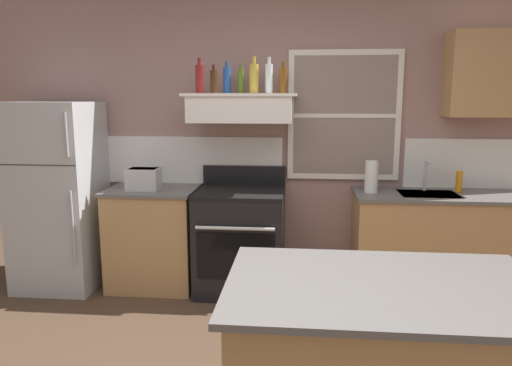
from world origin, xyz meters
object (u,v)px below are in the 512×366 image
(toaster, at_px, (144,179))
(paper_towel_roll, at_px, (371,177))
(bottle_red_label_wine, at_px, (200,79))
(bottle_amber_wine, at_px, (283,80))
(bottle_clear_tall, at_px, (269,78))
(bottle_blue_liqueur, at_px, (227,80))
(bottle_champagne_gold_foil, at_px, (254,78))
(dish_soap_bottle, at_px, (459,181))
(bottle_olive_oil_square, at_px, (241,81))
(stove_range, at_px, (241,240))
(bottle_brown_stout, at_px, (214,81))
(refrigerator, at_px, (59,196))

(toaster, height_order, paper_towel_roll, paper_towel_roll)
(bottle_red_label_wine, distance_m, bottle_amber_wine, 0.72)
(bottle_clear_tall, xyz_separation_m, bottle_amber_wine, (0.12, 0.03, -0.02))
(bottle_blue_liqueur, xyz_separation_m, bottle_amber_wine, (0.48, 0.02, -0.00))
(bottle_champagne_gold_foil, distance_m, dish_soap_bottle, 1.97)
(bottle_olive_oil_square, xyz_separation_m, bottle_champagne_gold_foil, (0.12, -0.03, 0.02))
(toaster, height_order, bottle_champagne_gold_foil, bottle_champagne_gold_foil)
(bottle_red_label_wine, relative_size, bottle_amber_wine, 1.12)
(stove_range, distance_m, bottle_blue_liqueur, 1.40)
(bottle_brown_stout, relative_size, bottle_clear_tall, 0.79)
(bottle_brown_stout, xyz_separation_m, bottle_blue_liqueur, (0.11, 0.06, 0.01))
(bottle_brown_stout, relative_size, bottle_olive_oil_square, 0.96)
(bottle_amber_wine, relative_size, paper_towel_roll, 0.99)
(bottle_blue_liqueur, bearing_deg, toaster, -168.38)
(refrigerator, xyz_separation_m, bottle_olive_oil_square, (1.64, 0.16, 1.01))
(refrigerator, height_order, stove_range, refrigerator)
(stove_range, relative_size, bottle_clear_tall, 3.58)
(refrigerator, distance_m, bottle_brown_stout, 1.74)
(bottle_champagne_gold_foil, relative_size, bottle_amber_wine, 1.15)
(paper_towel_roll, bearing_deg, bottle_blue_liqueur, 176.33)
(paper_towel_roll, relative_size, dish_soap_bottle, 1.50)
(bottle_clear_tall, xyz_separation_m, dish_soap_bottle, (1.64, 0.03, -0.87))
(bottle_blue_liqueur, relative_size, paper_towel_roll, 1.00)
(bottle_olive_oil_square, height_order, dish_soap_bottle, bottle_olive_oil_square)
(bottle_blue_liqueur, bearing_deg, stove_range, -43.23)
(stove_range, bearing_deg, bottle_olive_oil_square, 92.72)
(bottle_red_label_wine, distance_m, paper_towel_roll, 1.70)
(bottle_clear_tall, height_order, bottle_amber_wine, bottle_clear_tall)
(toaster, relative_size, dish_soap_bottle, 1.65)
(stove_range, xyz_separation_m, dish_soap_bottle, (1.88, 0.14, 0.54))
(refrigerator, height_order, paper_towel_roll, refrigerator)
(refrigerator, bearing_deg, toaster, -0.66)
(bottle_champagne_gold_foil, distance_m, bottle_amber_wine, 0.25)
(dish_soap_bottle, bearing_deg, bottle_clear_tall, -178.92)
(bottle_clear_tall, distance_m, paper_towel_roll, 1.21)
(bottle_clear_tall, relative_size, bottle_amber_wine, 1.14)
(refrigerator, bearing_deg, bottle_olive_oil_square, 5.41)
(bottle_blue_liqueur, relative_size, dish_soap_bottle, 1.50)
(refrigerator, relative_size, bottle_champagne_gold_foil, 5.46)
(dish_soap_bottle, bearing_deg, bottle_champagne_gold_foil, -178.85)
(bottle_champagne_gold_foil, height_order, bottle_clear_tall, bottle_champagne_gold_foil)
(bottle_brown_stout, height_order, bottle_olive_oil_square, bottle_olive_oil_square)
(refrigerator, bearing_deg, bottle_clear_tall, 3.92)
(bottle_blue_liqueur, distance_m, bottle_olive_oil_square, 0.12)
(bottle_olive_oil_square, relative_size, bottle_amber_wine, 0.94)
(toaster, bearing_deg, stove_range, 2.16)
(bottle_red_label_wine, height_order, bottle_clear_tall, bottle_clear_tall)
(bottle_clear_tall, bearing_deg, refrigerator, -176.08)
(toaster, relative_size, bottle_amber_wine, 1.11)
(bottle_amber_wine, bearing_deg, bottle_olive_oil_square, -179.56)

